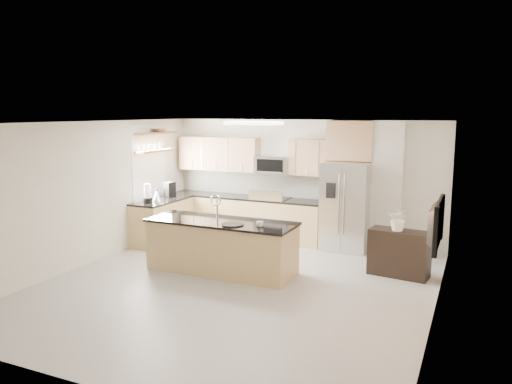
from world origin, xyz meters
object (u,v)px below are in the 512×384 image
at_px(kettle, 157,196).
at_px(range, 271,219).
at_px(microwave, 273,165).
at_px(flower_vase, 399,213).
at_px(credenza, 399,253).
at_px(coffee_maker, 170,190).
at_px(bowl, 158,130).
at_px(refrigerator, 346,206).
at_px(cup, 260,224).
at_px(television, 430,223).
at_px(island, 222,246).
at_px(blender, 148,195).
at_px(platter, 232,224).

bearing_deg(kettle, range, 32.80).
height_order(microwave, flower_vase, microwave).
relative_size(credenza, kettle, 3.66).
relative_size(coffee_maker, bowl, 0.80).
height_order(refrigerator, cup, refrigerator).
bearing_deg(bowl, range, 20.93).
bearing_deg(television, microwave, 47.25).
height_order(island, kettle, island).
bearing_deg(blender, television, -15.75).
distance_m(coffee_maker, bowl, 1.33).
relative_size(refrigerator, platter, 4.71).
distance_m(range, kettle, 2.47).
distance_m(platter, kettle, 2.70).
xyz_separation_m(credenza, cup, (-2.06, -1.17, 0.56)).
xyz_separation_m(kettle, coffee_maker, (-0.07, 0.58, 0.04)).
relative_size(credenza, bowl, 2.43).
height_order(island, bowl, bowl).
height_order(blender, bowl, bowl).
xyz_separation_m(kettle, television, (5.54, -1.82, 0.31)).
distance_m(microwave, coffee_maker, 2.33).
height_order(coffee_maker, television, television).
bearing_deg(television, credenza, 18.55).
bearing_deg(blender, bowl, 104.32).
bearing_deg(platter, coffee_maker, 143.41).
bearing_deg(refrigerator, credenza, -45.46).
height_order(refrigerator, platter, refrigerator).
xyz_separation_m(blender, bowl, (-0.17, 0.69, 1.29)).
xyz_separation_m(microwave, credenza, (2.90, -1.43, -1.23)).
xyz_separation_m(blender, flower_vase, (4.95, 0.19, -0.00)).
bearing_deg(kettle, platter, -27.53).
relative_size(refrigerator, bowl, 4.37).
bearing_deg(refrigerator, blender, -158.12).
xyz_separation_m(island, credenza, (2.86, 1.02, -0.06)).
bearing_deg(microwave, bowl, -156.36).
distance_m(refrigerator, bowl, 4.26).
xyz_separation_m(range, refrigerator, (1.66, -0.05, 0.42)).
bearing_deg(coffee_maker, television, -23.15).
bearing_deg(blender, microwave, 38.83).
bearing_deg(flower_vase, credenza, 64.31).
relative_size(range, credenza, 1.15).
bearing_deg(television, coffee_maker, 66.85).
bearing_deg(cup, coffee_maker, 149.09).
bearing_deg(kettle, television, -18.16).
relative_size(cup, flower_vase, 0.19).
distance_m(microwave, flower_vase, 3.28).
bearing_deg(cup, flower_vase, 28.82).
relative_size(credenza, coffee_maker, 3.03).
distance_m(bowl, television, 6.27).
height_order(island, platter, island).
relative_size(platter, blender, 0.94).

